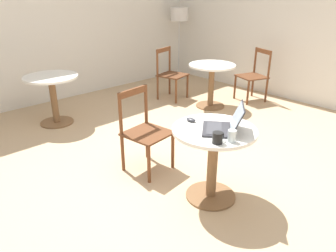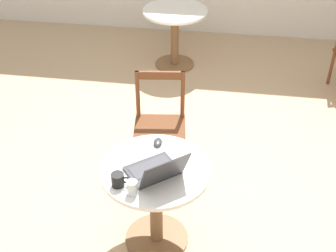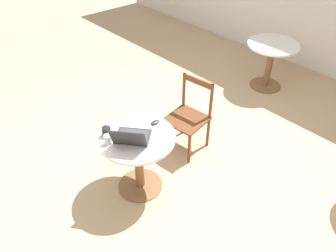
# 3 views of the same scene
# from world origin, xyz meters

# --- Properties ---
(ground_plane) EXTENTS (16.00, 16.00, 0.00)m
(ground_plane) POSITION_xyz_m (0.00, 0.00, 0.00)
(ground_plane) COLOR tan
(cafe_table_near) EXTENTS (0.74, 0.74, 0.70)m
(cafe_table_near) POSITION_xyz_m (-0.07, -0.50, 0.50)
(cafe_table_near) COLOR brown
(cafe_table_near) RESTS_ON ground_plane
(cafe_table_far) EXTENTS (0.74, 0.74, 0.70)m
(cafe_table_far) POSITION_xyz_m (-0.30, 2.21, 0.50)
(cafe_table_far) COLOR brown
(cafe_table_far) RESTS_ON ground_plane
(chair_near_back) EXTENTS (0.48, 0.48, 0.87)m
(chair_near_back) POSITION_xyz_m (-0.18, 0.34, 0.43)
(chair_near_back) COLOR brown
(chair_near_back) RESTS_ON ground_plane
(laptop) EXTENTS (0.46, 0.46, 0.24)m
(laptop) POSITION_xyz_m (-0.05, -0.58, 0.75)
(laptop) COLOR #2D2D33
(laptop) RESTS_ON cafe_table_near
(mouse) EXTENTS (0.06, 0.10, 0.03)m
(mouse) POSITION_xyz_m (-0.09, -0.25, 0.72)
(mouse) COLOR #2D2D33
(mouse) RESTS_ON cafe_table_near
(mug) EXTENTS (0.12, 0.08, 0.09)m
(mug) POSITION_xyz_m (-0.27, -0.70, 0.75)
(mug) COLOR black
(mug) RESTS_ON cafe_table_near
(drinking_glass) EXTENTS (0.07, 0.07, 0.10)m
(drinking_glass) POSITION_xyz_m (-0.17, -0.76, 0.75)
(drinking_glass) COLOR silver
(drinking_glass) RESTS_ON cafe_table_near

